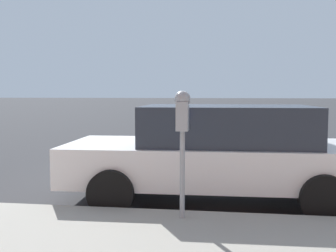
{
  "coord_description": "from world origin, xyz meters",
  "views": [
    {
      "loc": [
        -7.07,
        -1.03,
        1.67
      ],
      "look_at": [
        -2.31,
        -0.38,
        1.26
      ],
      "focal_mm": 42.0,
      "sensor_mm": 36.0,
      "label": 1
    }
  ],
  "objects": [
    {
      "name": "parking_meter",
      "position": [
        -2.5,
        -0.57,
        1.33
      ],
      "size": [
        0.21,
        0.19,
        1.52
      ],
      "color": "gray",
      "rests_on": "sidewalk"
    },
    {
      "name": "ground_plane",
      "position": [
        0.0,
        0.0,
        0.0
      ],
      "size": [
        220.0,
        220.0,
        0.0
      ],
      "primitive_type": "plane",
      "color": "#333335"
    },
    {
      "name": "car_white",
      "position": [
        -1.1,
        -0.98,
        0.77
      ],
      "size": [
        2.06,
        4.52,
        1.47
      ],
      "rotation": [
        0.0,
        0.0,
        0.03
      ],
      "color": "silver",
      "rests_on": "ground_plane"
    }
  ]
}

